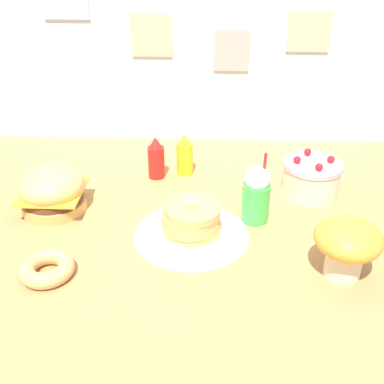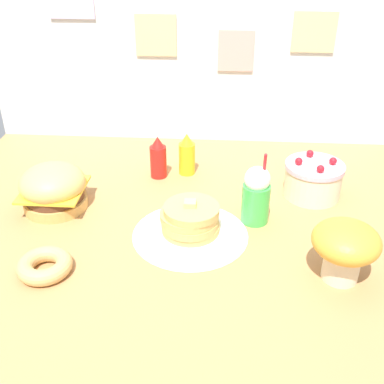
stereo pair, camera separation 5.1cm
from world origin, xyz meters
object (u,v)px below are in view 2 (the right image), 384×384
Objects in this scene: layer_cake at (313,179)px; ketchup_bottle at (158,158)px; burger at (53,188)px; mustard_bottle at (187,155)px; mushroom_stool at (345,246)px; cream_soda_cup at (256,195)px; pancake_stack at (190,222)px; donut_pink_glaze at (45,265)px.

layer_cake is 0.77m from ketchup_bottle.
mustard_bottle is (0.58, 0.38, 0.00)m from burger.
cream_soda_cup is at bearing 129.64° from mushroom_stool.
pancake_stack reaches higher than donut_pink_glaze.
mushroom_stool reaches higher than layer_cake.
ketchup_bottle is 0.61m from cream_soda_cup.
layer_cake reaches higher than pancake_stack.
mushroom_stool is at bearing -18.59° from burger.
mustard_bottle is 0.67× the size of cream_soda_cup.
mushroom_stool is (0.57, -0.23, 0.08)m from pancake_stack.
ketchup_bottle is 1.00× the size of mustard_bottle.
cream_soda_cup reaches higher than burger.
cream_soda_cup reaches higher than mushroom_stool.
pancake_stack is 0.67m from layer_cake.
donut_pink_glaze is at bearing -119.51° from mustard_bottle.
pancake_stack is 1.55× the size of mushroom_stool.
burger is at bearing 103.40° from donut_pink_glaze.
layer_cake is at bearing 9.22° from burger.
layer_cake is 0.38m from cream_soda_cup.
pancake_stack is 0.55m from ketchup_bottle.
burger is 0.55m from ketchup_bottle.
mustard_bottle is at bearing 17.43° from ketchup_bottle.
pancake_stack is 1.83× the size of donut_pink_glaze.
layer_cake is 1.13× the size of mushroom_stool.
ketchup_bottle is 1.07m from mushroom_stool.
cream_soda_cup reaches higher than layer_cake.
ketchup_bottle is at bearing 111.52° from pancake_stack.
burger is 1.28m from mushroom_stool.
mushroom_stool is (1.10, 0.05, 0.11)m from donut_pink_glaze.
cream_soda_cup reaches higher than pancake_stack.
ketchup_bottle is at bearing 169.61° from layer_cake.
pancake_stack is 1.13× the size of cream_soda_cup.
ketchup_bottle is 0.91× the size of mushroom_stool.
ketchup_bottle is at bearing -162.57° from mustard_bottle.
burger is 0.88× the size of cream_soda_cup.
cream_soda_cup is 1.36× the size of mushroom_stool.
cream_soda_cup is (0.48, -0.38, 0.03)m from ketchup_bottle.
mustard_bottle is (0.15, 0.05, 0.00)m from ketchup_bottle.
mustard_bottle is (-0.62, 0.19, 0.02)m from layer_cake.
ketchup_bottle is at bearing 136.30° from mushroom_stool.
ketchup_bottle is (0.44, 0.33, 0.00)m from burger.
mustard_bottle is 1.01m from mushroom_stool.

